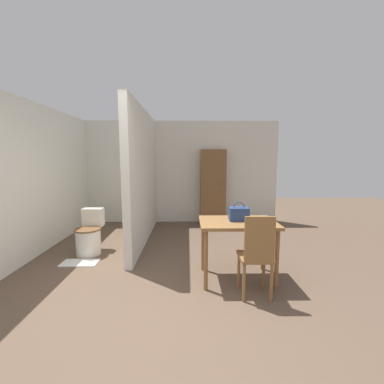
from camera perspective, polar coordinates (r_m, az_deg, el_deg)
The scene contains 10 objects.
ground_plane at distance 2.77m, azimuth -9.62°, elevation -27.73°, with size 16.00×16.00×0.00m, color brown.
wall_back at distance 6.44m, azimuth -4.28°, elevation 4.39°, with size 5.19×0.12×2.50m.
wall_left at distance 5.00m, azimuth -31.36°, elevation 2.44°, with size 0.12×5.12×2.50m.
partition_wall at distance 5.02m, azimuth -10.78°, elevation 3.41°, with size 0.12×2.85×2.50m.
dining_table at distance 3.42m, azimuth 10.08°, elevation -8.11°, with size 0.98×0.69×0.79m.
wooden_chair at distance 3.06m, azimuth 14.18°, elevation -13.17°, with size 0.37×0.37×0.98m.
toilet at distance 4.71m, azimuth -21.84°, elevation -9.04°, with size 0.42×0.57×0.73m.
handbag at distance 3.41m, azimuth 10.38°, elevation -4.78°, with size 0.25×0.16×0.25m.
wooden_cabinet at distance 6.23m, azimuth 4.64°, elevation 1.08°, with size 0.60×0.38×1.80m.
bath_mat at distance 4.43m, azimuth -23.68°, elevation -14.19°, with size 0.54×0.29×0.01m.
Camera 1 is at (0.37, -2.24, 1.59)m, focal length 24.00 mm.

